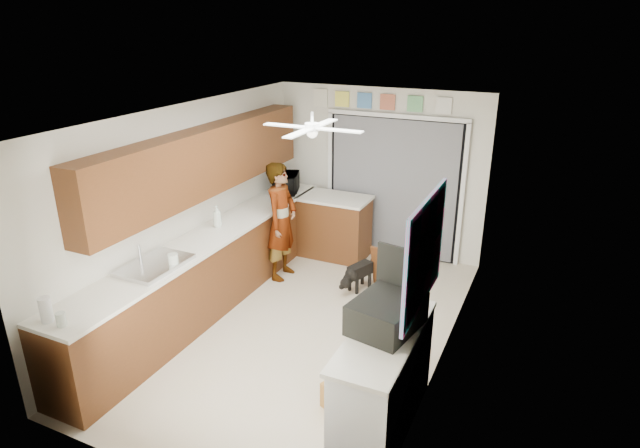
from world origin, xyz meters
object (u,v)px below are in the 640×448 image
(microwave, at_px, (286,183))
(cardboard_box, at_px, (347,398))
(soap_bottle, at_px, (217,216))
(man, at_px, (281,221))
(dog, at_px, (360,275))
(suitcase, at_px, (387,314))
(paper_towel_roll, at_px, (46,310))

(microwave, height_order, cardboard_box, microwave)
(soap_bottle, bearing_deg, man, 57.54)
(microwave, xyz_separation_m, man, (0.39, -0.87, -0.26))
(dog, bearing_deg, suitcase, -44.17)
(soap_bottle, height_order, suitcase, soap_bottle)
(microwave, relative_size, soap_bottle, 1.79)
(paper_towel_roll, bearing_deg, cardboard_box, 24.43)
(soap_bottle, height_order, cardboard_box, soap_bottle)
(cardboard_box, distance_m, dog, 2.41)
(microwave, distance_m, cardboard_box, 3.93)
(cardboard_box, height_order, man, man)
(suitcase, bearing_deg, cardboard_box, -158.60)
(soap_bottle, bearing_deg, microwave, 86.46)
(paper_towel_roll, relative_size, suitcase, 0.36)
(dog, bearing_deg, man, -155.07)
(soap_bottle, distance_m, man, 0.95)
(microwave, height_order, paper_towel_roll, microwave)
(soap_bottle, xyz_separation_m, man, (0.49, 0.77, -0.26))
(suitcase, relative_size, man, 0.39)
(microwave, xyz_separation_m, soap_bottle, (-0.10, -1.64, 0.00))
(cardboard_box, distance_m, man, 2.97)
(paper_towel_roll, distance_m, suitcase, 2.95)
(paper_towel_roll, distance_m, cardboard_box, 2.79)
(paper_towel_roll, height_order, suitcase, suitcase)
(paper_towel_roll, height_order, cardboard_box, paper_towel_roll)
(suitcase, xyz_separation_m, dog, (-1.07, 2.23, -0.87))
(cardboard_box, relative_size, dog, 0.80)
(soap_bottle, height_order, dog, soap_bottle)
(man, bearing_deg, paper_towel_roll, 169.18)
(paper_towel_roll, bearing_deg, suitcase, 22.90)
(paper_towel_roll, distance_m, man, 3.33)
(paper_towel_roll, distance_m, dog, 3.85)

